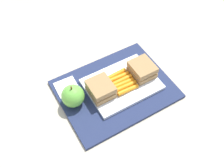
% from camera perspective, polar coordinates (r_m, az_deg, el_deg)
% --- Properties ---
extents(ground_plane, '(2.40, 2.40, 0.00)m').
position_cam_1_polar(ground_plane, '(0.88, 0.70, -1.33)').
color(ground_plane, '#B7AD99').
extents(lunchbag_mat, '(0.36, 0.28, 0.01)m').
position_cam_1_polar(lunchbag_mat, '(0.87, 0.71, -1.13)').
color(lunchbag_mat, navy).
rests_on(lunchbag_mat, ground_plane).
extents(food_tray, '(0.23, 0.17, 0.01)m').
position_cam_1_polar(food_tray, '(0.87, 2.12, -0.03)').
color(food_tray, white).
rests_on(food_tray, lunchbag_mat).
extents(sandwich_half_left, '(0.07, 0.08, 0.04)m').
position_cam_1_polar(sandwich_half_left, '(0.88, 6.50, 3.13)').
color(sandwich_half_left, '#9E7A4C').
rests_on(sandwich_half_left, food_tray).
extents(sandwich_half_right, '(0.07, 0.08, 0.04)m').
position_cam_1_polar(sandwich_half_right, '(0.83, -2.42, -1.05)').
color(sandwich_half_right, '#9E7A4C').
rests_on(sandwich_half_right, food_tray).
extents(carrot_sticks_bundle, '(0.08, 0.09, 0.02)m').
position_cam_1_polar(carrot_sticks_bundle, '(0.86, 2.17, 0.49)').
color(carrot_sticks_bundle, orange).
rests_on(carrot_sticks_bundle, food_tray).
extents(apple, '(0.07, 0.07, 0.08)m').
position_cam_1_polar(apple, '(0.82, -8.38, -2.55)').
color(apple, '#66B742').
rests_on(apple, lunchbag_mat).
extents(paper_napkin, '(0.07, 0.07, 0.00)m').
position_cam_1_polar(paper_napkin, '(0.88, -9.69, -0.66)').
color(paper_napkin, white).
rests_on(paper_napkin, lunchbag_mat).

